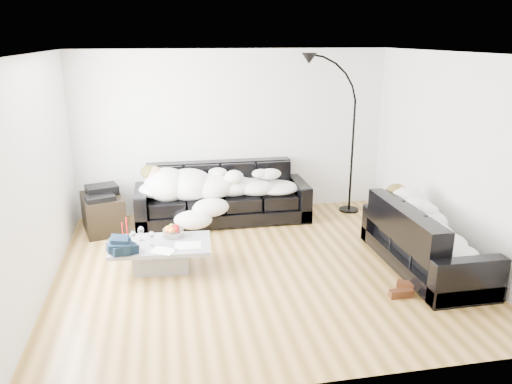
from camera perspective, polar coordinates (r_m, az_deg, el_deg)
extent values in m
plane|color=olive|center=(6.35, 0.51, -8.58)|extent=(5.00, 5.00, 0.00)
cube|color=silver|center=(8.06, -2.59, 6.80)|extent=(5.00, 0.02, 2.60)
cube|color=silver|center=(5.95, -23.79, 1.48)|extent=(0.02, 4.50, 2.60)
cube|color=silver|center=(6.83, 21.64, 3.63)|extent=(0.02, 4.50, 2.60)
plane|color=white|center=(5.71, 0.58, 15.58)|extent=(5.00, 5.00, 0.00)
cube|color=black|center=(7.78, -3.86, -0.19)|extent=(2.67, 0.92, 0.87)
cube|color=black|center=(6.53, 18.86, -4.94)|extent=(0.86, 2.00, 0.81)
ellipsoid|color=#0C5442|center=(6.91, 16.22, -0.68)|extent=(0.42, 0.38, 0.20)
cube|color=#939699|center=(6.33, -10.72, -7.24)|extent=(1.26, 0.79, 0.35)
cylinder|color=white|center=(6.40, -9.46, -4.37)|extent=(0.33, 0.33, 0.16)
cylinder|color=white|center=(6.35, -13.00, -4.66)|extent=(0.10, 0.10, 0.18)
cylinder|color=white|center=(6.29, -13.83, -5.06)|extent=(0.08, 0.08, 0.16)
cylinder|color=white|center=(6.17, -11.83, -5.24)|extent=(0.09, 0.09, 0.19)
cylinder|color=maroon|center=(6.45, -15.00, -4.31)|extent=(0.05, 0.05, 0.21)
cylinder|color=maroon|center=(6.50, -14.54, -3.90)|extent=(0.05, 0.05, 0.26)
cube|color=silver|center=(6.13, -7.78, -6.04)|extent=(0.33, 0.26, 0.01)
cube|color=silver|center=(6.03, -10.57, -6.59)|extent=(0.34, 0.31, 0.01)
cube|color=black|center=(7.74, -17.06, -2.33)|extent=(0.72, 0.89, 0.54)
cube|color=black|center=(7.64, -17.28, 0.04)|extent=(0.52, 0.46, 0.13)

